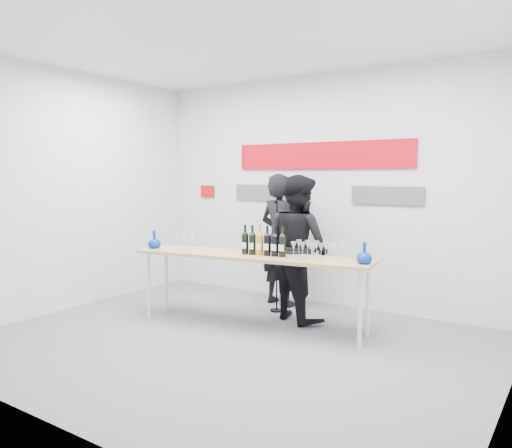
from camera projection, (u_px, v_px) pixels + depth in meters
name	position (u px, v px, depth m)	size (l,w,h in m)	color
ground	(230.00, 343.00, 5.05)	(5.00, 5.00, 0.00)	slate
back_wall	(321.00, 190.00, 6.55)	(5.00, 0.04, 3.00)	silver
signage	(316.00, 167.00, 6.53)	(3.38, 0.02, 0.79)	red
tasting_table	(251.00, 260.00, 5.55)	(2.78, 0.96, 0.82)	tan
wine_bottles	(263.00, 240.00, 5.47)	(0.53, 0.16, 0.33)	black
decanter_left	(154.00, 239.00, 6.02)	(0.16, 0.16, 0.21)	navy
decanter_right	(364.00, 253.00, 4.95)	(0.16, 0.16, 0.21)	navy
glasses_left	(185.00, 242.00, 5.87)	(0.29, 0.24, 0.18)	silver
glasses_right	(319.00, 251.00, 5.20)	(0.58, 0.30, 0.18)	silver
presenter_left	(280.00, 240.00, 6.50)	(0.63, 0.41, 1.72)	black
presenter_right	(298.00, 248.00, 5.83)	(0.83, 0.64, 1.70)	black
mic_stand	(277.00, 278.00, 6.20)	(0.16, 0.16, 1.39)	black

